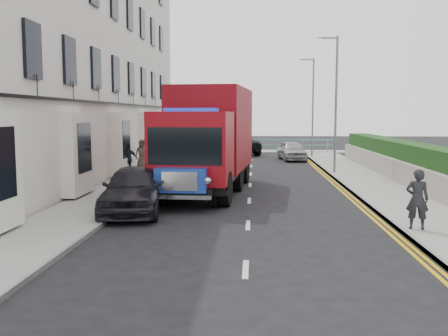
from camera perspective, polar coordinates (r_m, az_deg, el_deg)
ground at (r=12.16m, az=2.64°, el=-8.64°), size 120.00×120.00×0.00m
pavement_west at (r=21.65m, az=-10.93°, el=-2.03°), size 2.40×38.00×0.12m
pavement_east at (r=21.60m, az=17.20°, el=-2.21°), size 2.60×38.00×0.12m
promenade at (r=40.87m, az=3.20°, el=1.89°), size 30.00×2.50×0.12m
sea_plane at (r=71.82m, az=3.31°, el=3.69°), size 120.00×120.00×0.00m
terrace_west at (r=26.86m, az=-18.20°, el=14.57°), size 6.31×30.20×14.25m
garden_east at (r=22.03m, az=22.10°, el=-0.03°), size 1.45×28.00×1.75m
seafront_railing at (r=40.03m, az=3.20°, el=2.55°), size 13.00×0.08×1.11m
lamp_mid at (r=26.08m, az=12.43°, el=7.99°), size 1.23×0.18×7.00m
lamp_far at (r=35.99m, az=9.93°, el=7.50°), size 1.23×0.18×7.00m
bedford_lorry at (r=17.53m, az=-3.97°, el=-0.14°), size 2.28×5.49×2.57m
red_lorry at (r=20.01m, az=-1.76°, el=3.65°), size 3.42×8.19×4.18m
parked_car_front at (r=16.00m, az=-10.18°, el=-2.36°), size 2.15×4.58×1.52m
parked_car_mid at (r=19.11m, az=-4.88°, el=-1.26°), size 1.72×4.01×1.28m
parked_car_rear at (r=24.03m, az=-3.16°, el=0.52°), size 2.53×5.27×1.48m
seafront_car_left at (r=38.85m, az=1.44°, el=2.71°), size 4.13×5.98×1.52m
seafront_car_right at (r=34.01m, az=7.77°, el=1.99°), size 2.02×4.01×1.31m
pedestrian_east_near at (r=13.90m, az=21.22°, el=-3.34°), size 0.65×0.50×1.58m
pedestrian_west_near at (r=24.91m, az=-10.88°, el=1.00°), size 0.99×0.79×1.57m
pedestrian_west_far at (r=27.85m, az=-9.35°, el=1.59°), size 0.92×0.79×1.60m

